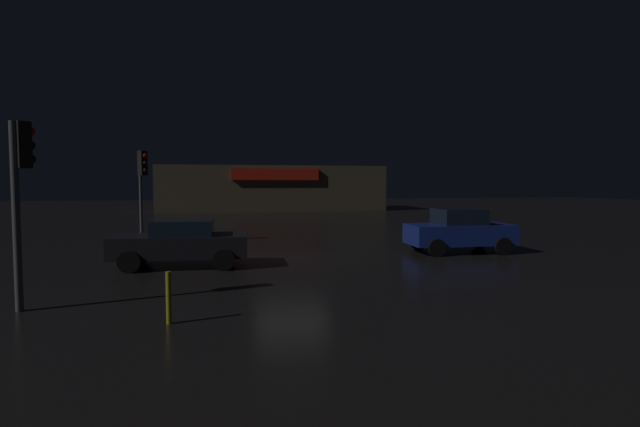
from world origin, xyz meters
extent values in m
plane|color=black|center=(0.00, 0.00, 0.00)|extent=(120.00, 120.00, 0.00)
cube|color=brown|center=(2.93, 30.90, 2.05)|extent=(20.47, 7.99, 4.11)
cube|color=red|center=(2.93, 26.76, 3.31)|extent=(7.63, 0.24, 1.00)
cylinder|color=#595B60|center=(-6.54, -5.84, 1.91)|extent=(0.15, 0.15, 3.83)
cube|color=black|center=(-6.42, -5.73, 3.36)|extent=(0.41, 0.41, 0.94)
sphere|color=red|center=(-6.30, -5.62, 3.64)|extent=(0.20, 0.20, 0.20)
sphere|color=black|center=(-6.30, -5.62, 3.36)|extent=(0.20, 0.20, 0.20)
sphere|color=black|center=(-6.30, -5.62, 3.08)|extent=(0.20, 0.20, 0.20)
cylinder|color=#595B60|center=(-5.57, 5.33, 1.96)|extent=(0.12, 0.12, 3.92)
cube|color=black|center=(-5.46, 5.22, 3.41)|extent=(0.41, 0.41, 1.02)
sphere|color=red|center=(-5.34, 5.11, 3.72)|extent=(0.20, 0.20, 0.20)
sphere|color=black|center=(-5.34, 5.11, 3.41)|extent=(0.20, 0.20, 0.20)
sphere|color=black|center=(-5.34, 5.11, 3.11)|extent=(0.20, 0.20, 0.20)
cube|color=navy|center=(6.33, 0.11, 0.68)|extent=(3.90, 1.96, 0.74)
cube|color=black|center=(6.29, 0.11, 1.34)|extent=(1.71, 1.67, 0.58)
cylinder|color=black|center=(5.03, -0.71, 0.31)|extent=(0.64, 0.25, 0.63)
cylinder|color=black|center=(5.11, 1.06, 0.31)|extent=(0.64, 0.25, 0.63)
cylinder|color=black|center=(7.54, -0.84, 0.31)|extent=(0.64, 0.25, 0.63)
cylinder|color=black|center=(7.63, 0.93, 0.31)|extent=(0.64, 0.25, 0.63)
cube|color=black|center=(-3.64, -0.96, 0.66)|extent=(4.15, 2.03, 0.66)
cube|color=black|center=(-3.55, -0.96, 1.22)|extent=(1.89, 1.71, 0.47)
cylinder|color=black|center=(-5.03, -1.77, 0.33)|extent=(0.66, 0.26, 0.65)
cylinder|color=black|center=(-4.92, 0.02, 0.33)|extent=(0.66, 0.26, 0.65)
cylinder|color=black|center=(-2.36, -1.93, 0.33)|extent=(0.66, 0.26, 0.65)
cylinder|color=black|center=(-2.25, -0.15, 0.33)|extent=(0.66, 0.26, 0.65)
cylinder|color=gold|center=(-3.51, -7.44, 0.49)|extent=(0.10, 0.10, 0.97)
camera|label=1|loc=(-2.75, -16.96, 2.61)|focal=28.24mm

